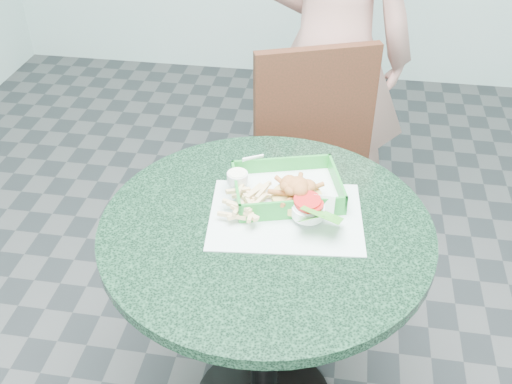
# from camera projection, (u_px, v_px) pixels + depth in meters

# --- Properties ---
(cafe_table) EXTENTS (0.84, 0.84, 0.75)m
(cafe_table) POSITION_uv_depth(u_px,v_px,m) (265.00, 278.00, 1.61)
(cafe_table) COLOR black
(cafe_table) RESTS_ON floor
(dining_chair) EXTENTS (0.44, 0.44, 0.93)m
(dining_chair) POSITION_uv_depth(u_px,v_px,m) (310.00, 165.00, 2.13)
(dining_chair) COLOR #3D2015
(dining_chair) RESTS_ON floor
(diner_person) EXTENTS (0.70, 0.50, 1.77)m
(diner_person) POSITION_uv_depth(u_px,v_px,m) (333.00, 36.00, 2.17)
(diner_person) COLOR tan
(diner_person) RESTS_ON floor
(placemat) EXTENTS (0.41, 0.33, 0.00)m
(placemat) POSITION_uv_depth(u_px,v_px,m) (285.00, 222.00, 1.53)
(placemat) COLOR silver
(placemat) RESTS_ON cafe_table
(food_basket) EXTENTS (0.27, 0.20, 0.06)m
(food_basket) POSITION_uv_depth(u_px,v_px,m) (287.00, 197.00, 1.59)
(food_basket) COLOR #1D8C2E
(food_basket) RESTS_ON placemat
(crab_sandwich) EXTENTS (0.13, 0.13, 0.08)m
(crab_sandwich) POSITION_uv_depth(u_px,v_px,m) (292.00, 198.00, 1.53)
(crab_sandwich) COLOR tan
(crab_sandwich) RESTS_ON food_basket
(fries_pile) EXTENTS (0.12, 0.13, 0.05)m
(fries_pile) POSITION_uv_depth(u_px,v_px,m) (241.00, 196.00, 1.55)
(fries_pile) COLOR #E7C686
(fries_pile) RESTS_ON food_basket
(sauce_ramekin) EXTENTS (0.06, 0.06, 0.03)m
(sauce_ramekin) POSITION_uv_depth(u_px,v_px,m) (242.00, 176.00, 1.61)
(sauce_ramekin) COLOR silver
(sauce_ramekin) RESTS_ON food_basket
(garnish_cup) EXTENTS (0.12, 0.12, 0.05)m
(garnish_cup) POSITION_uv_depth(u_px,v_px,m) (299.00, 218.00, 1.48)
(garnish_cup) COLOR white
(garnish_cup) RESTS_ON food_basket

